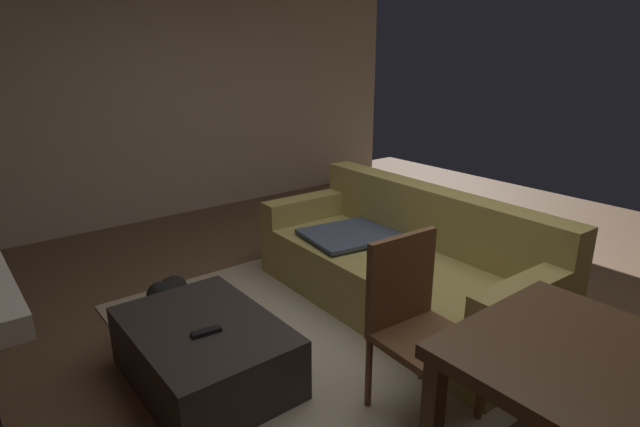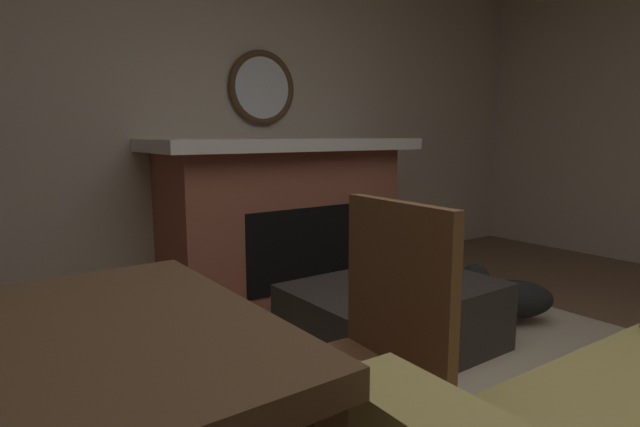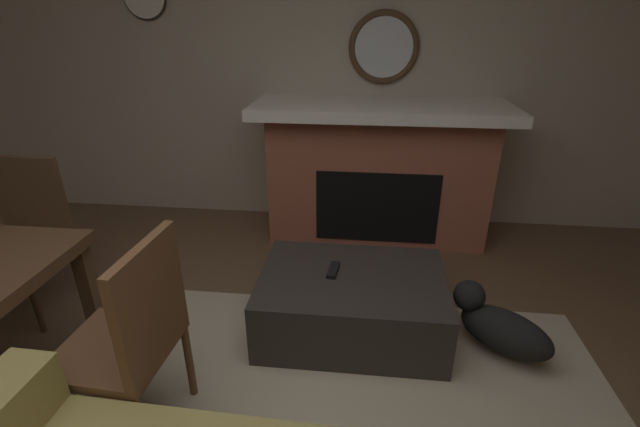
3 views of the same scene
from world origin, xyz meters
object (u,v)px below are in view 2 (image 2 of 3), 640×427
Objects in this scene: tv_remote at (375,284)px; round_wall_mirror at (262,88)px; small_dog at (505,296)px; fireplace at (284,214)px; ottoman_coffee_table at (394,319)px; dining_chair_west at (368,345)px.

round_wall_mirror is at bearing -93.15° from tv_remote.
tv_remote is 0.93m from small_dog.
tv_remote is at bearing -9.07° from small_dog.
fireplace is at bearing 90.00° from round_wall_mirror.
tv_remote is at bearing -15.76° from ottoman_coffee_table.
small_dog is at bearing 114.74° from fireplace.
dining_chair_west is (0.85, 0.76, 0.34)m from ottoman_coffee_table.
dining_chair_west is at bearing 66.84° from round_wall_mirror.
round_wall_mirror is at bearing -113.16° from dining_chair_west.
tv_remote reaches higher than ottoman_coffee_table.
dining_chair_west is 1.77× the size of small_dog.
dining_chair_west is at bearing 21.61° from small_dog.
ottoman_coffee_table is (0.14, 1.28, -0.37)m from fireplace.
dining_chair_west is at bearing 64.01° from fireplace.
small_dog is (-0.64, 1.68, -1.27)m from round_wall_mirror.
round_wall_mirror reaches higher than tv_remote.
ottoman_coffee_table is (0.14, 1.57, -1.27)m from round_wall_mirror.
fireplace is at bearing -115.99° from dining_chair_west.
round_wall_mirror is 1.90m from tv_remote.
tv_remote is at bearing 78.58° from fireplace.
small_dog is (-0.90, 0.14, -0.20)m from tv_remote.
fireplace reaches higher than dining_chair_west.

